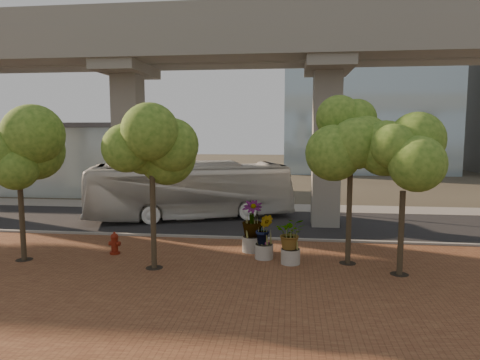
# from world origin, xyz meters

# --- Properties ---
(ground) EXTENTS (160.00, 160.00, 0.00)m
(ground) POSITION_xyz_m (0.00, 0.00, 0.00)
(ground) COLOR #3B352B
(ground) RESTS_ON ground
(brick_plaza) EXTENTS (70.00, 13.00, 0.06)m
(brick_plaza) POSITION_xyz_m (0.00, -8.00, 0.03)
(brick_plaza) COLOR brown
(brick_plaza) RESTS_ON ground
(asphalt_road) EXTENTS (90.00, 8.00, 0.04)m
(asphalt_road) POSITION_xyz_m (0.00, 2.00, 0.02)
(asphalt_road) COLOR black
(asphalt_road) RESTS_ON ground
(curb_strip) EXTENTS (70.00, 0.25, 0.16)m
(curb_strip) POSITION_xyz_m (0.00, -2.00, 0.08)
(curb_strip) COLOR gray
(curb_strip) RESTS_ON ground
(far_sidewalk) EXTENTS (90.00, 3.00, 0.06)m
(far_sidewalk) POSITION_xyz_m (0.00, 7.50, 0.03)
(far_sidewalk) COLOR gray
(far_sidewalk) RESTS_ON ground
(transit_viaduct) EXTENTS (72.00, 5.60, 12.40)m
(transit_viaduct) POSITION_xyz_m (0.00, 2.00, 7.29)
(transit_viaduct) COLOR gray
(transit_viaduct) RESTS_ON ground
(station_pavilion) EXTENTS (23.00, 13.00, 6.30)m
(station_pavilion) POSITION_xyz_m (-20.00, 16.00, 3.22)
(station_pavilion) COLOR #A9BDC1
(station_pavilion) RESTS_ON ground
(transit_bus) EXTENTS (13.27, 7.16, 3.62)m
(transit_bus) POSITION_xyz_m (-2.39, 2.94, 1.81)
(transit_bus) COLOR silver
(transit_bus) RESTS_ON ground
(fire_hydrant) EXTENTS (0.50, 0.45, 1.01)m
(fire_hydrant) POSITION_xyz_m (-3.92, -5.41, 0.54)
(fire_hydrant) COLOR maroon
(fire_hydrant) RESTS_ON ground
(planter_front) EXTENTS (1.79, 1.79, 1.97)m
(planter_front) POSITION_xyz_m (4.00, -5.90, 1.26)
(planter_front) COLOR #B0AB9F
(planter_front) RESTS_ON ground
(planter_right) EXTENTS (2.21, 2.21, 2.36)m
(planter_right) POSITION_xyz_m (2.22, -4.27, 1.49)
(planter_right) COLOR #A7A396
(planter_right) RESTS_ON ground
(planter_left) EXTENTS (1.79, 1.79, 1.97)m
(planter_left) POSITION_xyz_m (2.85, -5.30, 1.26)
(planter_left) COLOR #ADA69C
(planter_left) RESTS_ON ground
(street_tree_far_west) EXTENTS (3.94, 3.94, 6.36)m
(street_tree_far_west) POSITION_xyz_m (-7.44, -6.75, 4.60)
(street_tree_far_west) COLOR #423726
(street_tree_far_west) RESTS_ON ground
(street_tree_near_west) EXTENTS (3.68, 3.68, 6.54)m
(street_tree_near_west) POSITION_xyz_m (-1.50, -7.14, 4.90)
(street_tree_near_west) COLOR #423726
(street_tree_near_west) RESTS_ON ground
(street_tree_near_east) EXTENTS (3.70, 3.70, 6.88)m
(street_tree_near_east) POSITION_xyz_m (6.40, -5.56, 5.23)
(street_tree_near_east) COLOR #423726
(street_tree_near_east) RESTS_ON ground
(street_tree_far_east) EXTENTS (3.69, 3.69, 6.04)m
(street_tree_far_east) POSITION_xyz_m (8.21, -6.77, 4.40)
(street_tree_far_east) COLOR #423726
(street_tree_far_east) RESTS_ON ground
(streetlamp_west) EXTENTS (0.46, 1.33, 9.19)m
(streetlamp_west) POSITION_xyz_m (-8.63, 7.00, 5.36)
(streetlamp_west) COLOR #2B2A2F
(streetlamp_west) RESTS_ON ground
(streetlamp_east) EXTENTS (0.46, 1.34, 9.23)m
(streetlamp_east) POSITION_xyz_m (6.72, 5.60, 5.38)
(streetlamp_east) COLOR #2C2C30
(streetlamp_east) RESTS_ON ground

